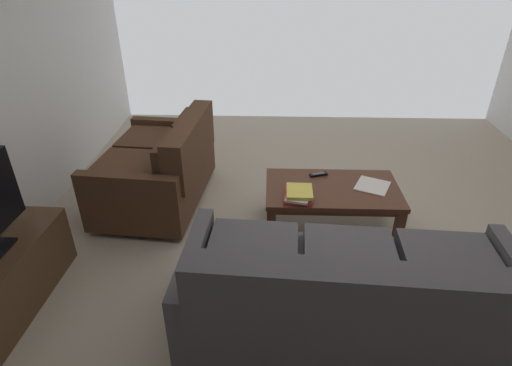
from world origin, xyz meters
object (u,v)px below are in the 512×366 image
at_px(sofa_main, 351,298).
at_px(book_stack, 299,194).
at_px(tv_stand, 0,282).
at_px(loose_magazine, 372,186).
at_px(coffee_table, 332,194).
at_px(tv_remote, 318,174).
at_px(loveseat_near, 161,167).

bearing_deg(sofa_main, book_stack, -76.24).
relative_size(tv_stand, loose_magazine, 4.36).
xyz_separation_m(tv_stand, book_stack, (-2.01, -0.82, 0.22)).
relative_size(coffee_table, tv_remote, 6.65).
bearing_deg(tv_stand, loveseat_near, -118.40).
height_order(tv_stand, loose_magazine, tv_stand).
bearing_deg(sofa_main, tv_remote, -87.63).
bearing_deg(loveseat_near, tv_remote, 171.94).
bearing_deg(loose_magazine, book_stack, 43.25).
distance_m(loveseat_near, tv_stand, 1.60).
distance_m(sofa_main, book_stack, 1.06).
distance_m(loveseat_near, book_stack, 1.38).
bearing_deg(coffee_table, tv_remote, -63.76).
distance_m(loveseat_near, coffee_table, 1.59).
bearing_deg(coffee_table, loose_magazine, -174.68).
xyz_separation_m(sofa_main, loose_magazine, (-0.37, -1.23, 0.05)).
relative_size(coffee_table, book_stack, 3.60).
bearing_deg(coffee_table, sofa_main, 88.01).
height_order(book_stack, loose_magazine, book_stack).
height_order(loveseat_near, tv_remote, loveseat_near).
xyz_separation_m(loveseat_near, book_stack, (-1.25, 0.58, 0.09)).
distance_m(coffee_table, book_stack, 0.35).
height_order(loveseat_near, tv_stand, loveseat_near).
xyz_separation_m(coffee_table, tv_remote, (0.10, -0.20, 0.07)).
relative_size(sofa_main, loveseat_near, 1.48).
height_order(tv_stand, book_stack, book_stack).
height_order(book_stack, tv_remote, book_stack).
bearing_deg(loveseat_near, coffee_table, 165.24).
xyz_separation_m(loveseat_near, tv_remote, (-1.44, 0.20, 0.06)).
height_order(sofa_main, book_stack, sofa_main).
bearing_deg(loveseat_near, tv_stand, 61.60).
relative_size(loveseat_near, tv_stand, 1.21).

